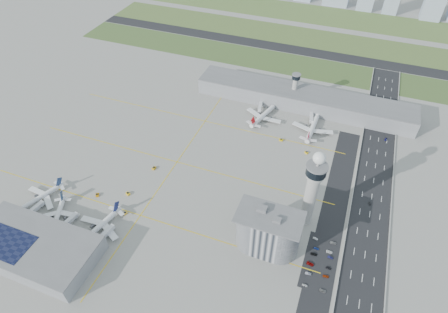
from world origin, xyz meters
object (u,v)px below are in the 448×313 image
(tug_5, at_px, (306,152))
(car_lot_6, at_px, (323,291))
(jet_bridge_near_0, at_px, (28,216))
(tug_2, at_px, (125,213))
(control_tower, at_px, (313,187))
(secondary_tower, at_px, (295,86))
(tug_1, at_px, (128,193))
(car_lot_7, at_px, (326,276))
(jet_bridge_far_1, at_px, (311,115))
(car_lot_0, at_px, (305,285))
(car_lot_11, at_px, (333,243))
(airplane_near_c, at_px, (98,225))
(airplane_far_a, at_px, (264,113))
(admin_building, at_px, (268,231))
(car_lot_8, at_px, (328,268))
(car_hw_4, at_px, (376,101))
(tug_3, at_px, (154,168))
(car_lot_1, at_px, (308,273))
(jet_bridge_near_1, at_px, (62,228))
(jet_bridge_near_2, at_px, (99,242))
(tug_0, at_px, (97,195))
(car_hw_1, at_px, (370,203))
(car_lot_4, at_px, (316,248))
(tug_4, at_px, (281,140))
(car_lot_2, at_px, (310,264))
(car_hw_2, at_px, (386,139))
(airplane_near_a, at_px, (40,195))
(airplane_far_b, at_px, (313,125))
(car_lot_5, at_px, (315,239))
(car_lot_10, at_px, (329,252))
(car_lot_9, at_px, (330,257))
(jet_bridge_far_0, at_px, (261,104))
(car_lot_3, at_px, (314,254))

(tug_5, height_order, car_lot_6, tug_5)
(jet_bridge_near_0, distance_m, tug_2, 68.28)
(control_tower, xyz_separation_m, secondary_tower, (-42.00, 142.00, -16.24))
(secondary_tower, xyz_separation_m, tug_2, (-80.91, -182.67, -17.97))
(tug_1, relative_size, car_lot_7, 0.85)
(jet_bridge_far_1, xyz_separation_m, car_lot_0, (30.35, -173.87, -2.27))
(control_tower, bearing_deg, car_lot_11, -29.73)
(airplane_near_c, xyz_separation_m, airplane_far_a, (70.01, 165.80, 0.45))
(admin_building, bearing_deg, car_lot_0, -33.21)
(car_lot_8, relative_size, car_hw_4, 0.99)
(tug_3, relative_size, car_lot_1, 0.84)
(car_lot_6, xyz_separation_m, car_lot_11, (0.60, 37.06, 0.07))
(airplane_near_c, relative_size, jet_bridge_near_1, 2.88)
(jet_bridge_near_2, height_order, car_hw_4, jet_bridge_near_2)
(car_lot_0, relative_size, car_lot_7, 0.89)
(car_lot_6, relative_size, car_hw_4, 1.15)
(tug_0, xyz_separation_m, tug_2, (29.26, -7.65, -0.08))
(secondary_tower, bearing_deg, jet_bridge_near_2, -111.47)
(airplane_far_a, height_order, car_hw_1, airplane_far_a)
(tug_0, relative_size, car_lot_4, 0.89)
(tug_4, relative_size, car_lot_2, 0.66)
(admin_building, bearing_deg, control_tower, 56.30)
(car_lot_11, relative_size, car_hw_2, 1.05)
(car_lot_1, distance_m, car_lot_2, 7.31)
(tug_3, bearing_deg, jet_bridge_near_0, 55.83)
(airplane_near_a, relative_size, car_lot_8, 11.08)
(jet_bridge_near_2, xyz_separation_m, car_lot_2, (135.55, 35.02, -2.20))
(airplane_far_b, height_order, car_lot_5, airplane_far_b)
(airplane_near_a, xyz_separation_m, car_lot_1, (199.50, 10.09, -4.56))
(airplane_far_a, xyz_separation_m, tug_4, (23.90, -26.77, -5.20))
(car_lot_0, distance_m, car_lot_7, 15.40)
(tug_3, xyz_separation_m, car_lot_10, (146.62, -28.68, -0.39))
(tug_1, xyz_separation_m, car_hw_2, (179.93, 137.30, -0.40))
(jet_bridge_near_0, bearing_deg, car_lot_9, -67.89)
(car_lot_8, height_order, car_hw_1, car_lot_8)
(tug_0, bearing_deg, tug_5, 5.90)
(jet_bridge_near_2, xyz_separation_m, car_lot_7, (146.44, 29.81, -2.29))
(control_tower, distance_m, jet_bridge_far_0, 145.99)
(airplane_near_a, bearing_deg, car_hw_2, 146.10)
(jet_bridge_near_1, height_order, tug_2, jet_bridge_near_1)
(car_lot_4, relative_size, car_lot_10, 0.84)
(car_hw_1, relative_size, car_hw_2, 0.86)
(tug_4, relative_size, car_lot_1, 0.78)
(jet_bridge_far_1, relative_size, car_lot_5, 4.07)
(car_lot_8, distance_m, car_hw_2, 148.96)
(jet_bridge_near_2, bearing_deg, tug_3, 10.73)
(tug_1, bearing_deg, car_lot_10, -65.91)
(airplane_near_c, xyz_separation_m, car_lot_10, (152.44, 38.63, -5.06))
(airplane_far_b, bearing_deg, car_hw_2, -79.41)
(car_lot_0, xyz_separation_m, car_lot_3, (1.01, 23.90, 0.04))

